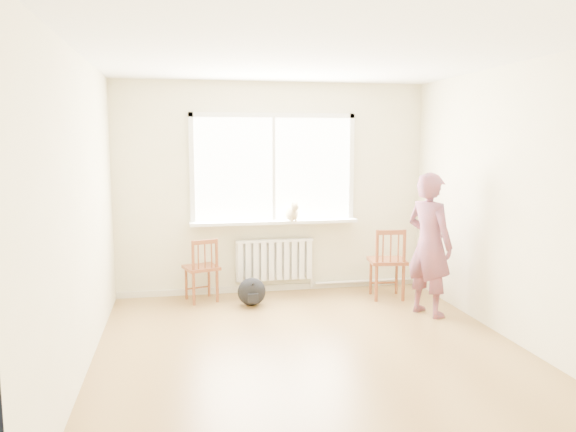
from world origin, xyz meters
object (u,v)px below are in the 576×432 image
chair_left (202,270)px  person (429,244)px  chair_right (388,263)px  cat (292,213)px  backpack (252,292)px

chair_left → person: 2.71m
chair_left → chair_right: (2.27, -0.30, 0.05)m
cat → chair_left: bearing=-179.9°
chair_right → backpack: chair_right is taller
chair_right → person: size_ratio=0.55×
chair_right → cat: cat is taller
chair_right → backpack: bearing=6.7°
chair_left → cat: bearing=170.9°
cat → backpack: (-0.58, -0.43, -0.89)m
chair_left → chair_right: size_ratio=0.88×
chair_left → person: bearing=141.5°
chair_right → person: (0.21, -0.69, 0.36)m
person → cat: (-1.34, 1.15, 0.25)m
person → cat: size_ratio=4.14×
person → cat: person is taller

